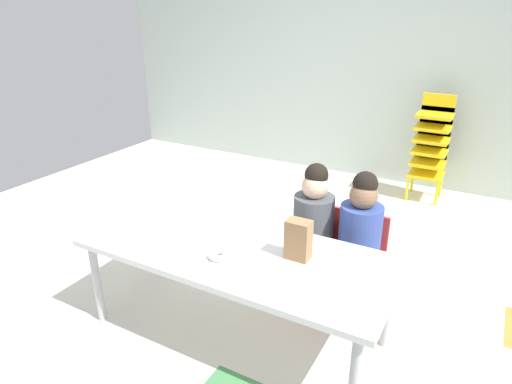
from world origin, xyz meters
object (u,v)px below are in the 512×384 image
(seated_child_near_camera, at_px, (314,218))
(donut_powdered_on_plate, at_px, (219,255))
(paper_bag_brown, at_px, (298,240))
(paper_plate_near_edge, at_px, (219,258))
(seated_child_middle_seat, at_px, (361,229))
(craft_table, at_px, (236,256))
(kid_chair_yellow_stack, at_px, (431,143))
(paper_plate_center_table, at_px, (203,239))

(seated_child_near_camera, distance_m, donut_powdered_on_plate, 0.78)
(paper_bag_brown, relative_size, paper_plate_near_edge, 1.22)
(seated_child_middle_seat, height_order, paper_plate_near_edge, seated_child_middle_seat)
(seated_child_middle_seat, distance_m, paper_bag_brown, 0.57)
(paper_plate_near_edge, bearing_deg, seated_child_near_camera, 71.82)
(donut_powdered_on_plate, bearing_deg, seated_child_near_camera, 71.82)
(seated_child_near_camera, xyz_separation_m, seated_child_middle_seat, (0.31, 0.00, 0.00))
(seated_child_near_camera, xyz_separation_m, donut_powdered_on_plate, (-0.24, -0.74, 0.04))
(craft_table, distance_m, donut_powdered_on_plate, 0.16)
(paper_bag_brown, bearing_deg, kid_chair_yellow_stack, 84.36)
(kid_chair_yellow_stack, relative_size, paper_plate_center_table, 5.78)
(craft_table, height_order, kid_chair_yellow_stack, kid_chair_yellow_stack)
(paper_bag_brown, xyz_separation_m, paper_plate_near_edge, (-0.36, -0.22, -0.11))
(seated_child_near_camera, bearing_deg, paper_bag_brown, -77.21)
(seated_child_middle_seat, height_order, paper_plate_center_table, seated_child_middle_seat)
(paper_plate_near_edge, distance_m, paper_plate_center_table, 0.24)
(paper_plate_near_edge, height_order, paper_plate_center_table, same)
(kid_chair_yellow_stack, height_order, paper_bag_brown, kid_chair_yellow_stack)
(seated_child_near_camera, height_order, seated_child_middle_seat, same)
(seated_child_middle_seat, distance_m, paper_plate_center_table, 0.96)
(paper_plate_near_edge, bearing_deg, paper_bag_brown, 30.84)
(craft_table, xyz_separation_m, paper_bag_brown, (0.34, 0.08, 0.16))
(seated_child_middle_seat, relative_size, paper_plate_center_table, 5.10)
(paper_bag_brown, xyz_separation_m, paper_plate_center_table, (-0.56, -0.08, -0.11))
(paper_plate_center_table, bearing_deg, donut_powdered_on_plate, -34.58)
(seated_child_near_camera, relative_size, paper_plate_near_edge, 5.10)
(seated_child_near_camera, bearing_deg, kid_chair_yellow_stack, 79.81)
(seated_child_middle_seat, relative_size, kid_chair_yellow_stack, 0.88)
(kid_chair_yellow_stack, height_order, paper_plate_near_edge, kid_chair_yellow_stack)
(kid_chair_yellow_stack, height_order, paper_plate_center_table, kid_chair_yellow_stack)
(kid_chair_yellow_stack, relative_size, paper_plate_near_edge, 5.78)
(kid_chair_yellow_stack, bearing_deg, donut_powdered_on_plate, -102.32)
(craft_table, xyz_separation_m, paper_plate_center_table, (-0.22, -0.00, 0.05))
(paper_plate_near_edge, bearing_deg, paper_plate_center_table, 145.42)
(paper_bag_brown, distance_m, paper_plate_near_edge, 0.43)
(craft_table, xyz_separation_m, kid_chair_yellow_stack, (0.60, 2.71, 0.06))
(craft_table, bearing_deg, kid_chair_yellow_stack, 77.53)
(seated_child_middle_seat, xyz_separation_m, donut_powdered_on_plate, (-0.55, -0.74, 0.04))
(seated_child_near_camera, xyz_separation_m, paper_plate_center_table, (-0.44, -0.61, 0.02))
(seated_child_near_camera, relative_size, donut_powdered_on_plate, 7.82)
(kid_chair_yellow_stack, relative_size, paper_bag_brown, 4.73)
(craft_table, xyz_separation_m, donut_powdered_on_plate, (-0.02, -0.14, 0.07))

